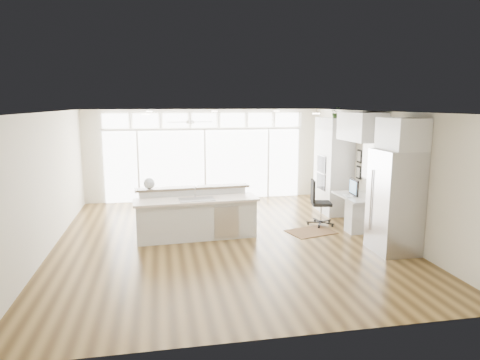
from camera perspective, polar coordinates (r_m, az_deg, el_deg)
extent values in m
cube|color=#442F15|center=(9.25, -1.97, -7.94)|extent=(7.00, 8.00, 0.02)
cube|color=white|center=(8.79, -2.08, 9.09)|extent=(7.00, 8.00, 0.02)
cube|color=beige|center=(12.85, -4.74, 3.37)|extent=(7.00, 0.04, 2.70)
cube|color=beige|center=(5.10, 4.87, -7.12)|extent=(7.00, 0.04, 2.70)
cube|color=beige|center=(9.08, -24.41, -0.34)|extent=(0.04, 8.00, 2.70)
cube|color=beige|center=(10.06, 18.10, 1.00)|extent=(0.04, 8.00, 2.70)
cube|color=white|center=(12.83, -4.70, 2.00)|extent=(5.80, 0.06, 2.08)
cube|color=white|center=(12.71, -4.78, 7.95)|extent=(5.90, 0.06, 0.40)
cube|color=silver|center=(10.27, 17.16, 2.36)|extent=(0.04, 0.85, 0.85)
cube|color=white|center=(11.53, -6.69, 8.19)|extent=(1.16, 1.16, 0.32)
cube|color=silver|center=(8.99, -2.28, 8.99)|extent=(3.40, 3.00, 0.02)
cube|color=silver|center=(11.53, 12.35, 1.88)|extent=(0.64, 1.20, 2.50)
cube|color=silver|center=(10.34, 15.20, -4.10)|extent=(0.72, 1.30, 0.76)
cube|color=silver|center=(10.07, 15.93, 6.86)|extent=(0.64, 1.30, 0.64)
cube|color=#B6B6BB|center=(8.78, 19.95, -2.71)|extent=(0.76, 0.90, 2.00)
cube|color=silver|center=(8.63, 20.82, 5.76)|extent=(0.64, 0.90, 0.60)
cube|color=black|center=(10.84, 15.60, 2.03)|extent=(0.06, 0.22, 0.80)
cube|color=silver|center=(9.25, -5.84, -4.54)|extent=(2.69, 1.16, 1.05)
cube|color=#382111|center=(9.85, 9.44, -6.83)|extent=(1.16, 0.96, 0.01)
cube|color=black|center=(10.32, 10.80, -3.03)|extent=(0.65, 0.62, 1.08)
sphere|color=silver|center=(9.41, -12.01, -0.44)|extent=(0.26, 0.26, 0.24)
cube|color=black|center=(10.18, 14.95, -0.93)|extent=(0.12, 0.50, 0.41)
cube|color=silver|center=(10.14, 14.03, -2.07)|extent=(0.14, 0.31, 0.02)
imported|color=#305022|center=(11.42, 12.61, 8.63)|extent=(0.27, 0.30, 0.21)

